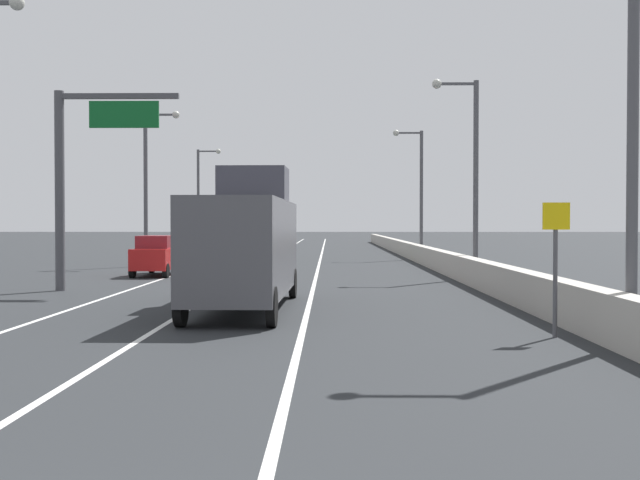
% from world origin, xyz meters
% --- Properties ---
extents(ground_plane, '(320.00, 320.00, 0.00)m').
position_xyz_m(ground_plane, '(0.00, 64.00, 0.00)').
color(ground_plane, '#26282B').
extents(lane_stripe_left, '(0.16, 130.00, 0.00)m').
position_xyz_m(lane_stripe_left, '(-5.50, 55.00, 0.00)').
color(lane_stripe_left, silver).
rests_on(lane_stripe_left, ground_plane).
extents(lane_stripe_center, '(0.16, 130.00, 0.00)m').
position_xyz_m(lane_stripe_center, '(-2.00, 55.00, 0.00)').
color(lane_stripe_center, silver).
rests_on(lane_stripe_center, ground_plane).
extents(lane_stripe_right, '(0.16, 130.00, 0.00)m').
position_xyz_m(lane_stripe_right, '(1.50, 55.00, 0.00)').
color(lane_stripe_right, silver).
rests_on(lane_stripe_right, ground_plane).
extents(jersey_barrier_right, '(0.60, 120.00, 1.10)m').
position_xyz_m(jersey_barrier_right, '(8.05, 40.00, 0.55)').
color(jersey_barrier_right, '#B2ADA3').
rests_on(jersey_barrier_right, ground_plane).
extents(overhead_sign_gantry, '(4.68, 0.36, 7.50)m').
position_xyz_m(overhead_sign_gantry, '(-7.26, 24.62, 4.73)').
color(overhead_sign_gantry, '#47474C').
rests_on(overhead_sign_gantry, ground_plane).
extents(speed_advisory_sign, '(0.60, 0.11, 3.00)m').
position_xyz_m(speed_advisory_sign, '(7.15, 12.92, 1.76)').
color(speed_advisory_sign, '#4C4C51').
rests_on(speed_advisory_sign, ground_plane).
extents(lamp_post_right_near, '(2.14, 0.44, 9.13)m').
position_xyz_m(lamp_post_right_near, '(8.22, 12.08, 5.30)').
color(lamp_post_right_near, '#4C4C51').
rests_on(lamp_post_right_near, ground_plane).
extents(lamp_post_right_second, '(2.14, 0.44, 9.13)m').
position_xyz_m(lamp_post_right_second, '(8.57, 31.20, 5.30)').
color(lamp_post_right_second, '#4C4C51').
rests_on(lamp_post_right_second, ground_plane).
extents(lamp_post_right_third, '(2.14, 0.44, 9.13)m').
position_xyz_m(lamp_post_right_third, '(8.36, 50.32, 5.30)').
color(lamp_post_right_third, '#4C4C51').
rests_on(lamp_post_right_third, ground_plane).
extents(lamp_post_left_mid, '(2.14, 0.44, 9.13)m').
position_xyz_m(lamp_post_left_mid, '(-8.40, 41.03, 5.30)').
color(lamp_post_left_mid, '#4C4C51').
rests_on(lamp_post_left_mid, ground_plane).
extents(lamp_post_left_far, '(2.14, 0.44, 9.13)m').
position_xyz_m(lamp_post_left_far, '(-9.21, 63.97, 5.30)').
color(lamp_post_left_far, '#4C4C51').
rests_on(lamp_post_left_far, ground_plane).
extents(car_green_0, '(1.85, 4.39, 2.02)m').
position_xyz_m(car_green_0, '(-3.25, 46.68, 1.00)').
color(car_green_0, '#196033').
rests_on(car_green_0, ground_plane).
extents(car_red_1, '(1.84, 4.62, 1.94)m').
position_xyz_m(car_red_1, '(-6.21, 33.17, 0.97)').
color(car_red_1, red).
rests_on(car_red_1, ground_plane).
extents(car_gray_2, '(1.90, 4.68, 1.92)m').
position_xyz_m(car_gray_2, '(-6.45, 61.99, 0.96)').
color(car_gray_2, slate).
rests_on(car_gray_2, ground_plane).
extents(car_silver_3, '(1.87, 4.15, 1.91)m').
position_xyz_m(car_silver_3, '(-6.78, 44.13, 0.95)').
color(car_silver_3, '#B7B7BC').
rests_on(car_silver_3, ground_plane).
extents(car_yellow_4, '(1.81, 4.62, 2.05)m').
position_xyz_m(car_yellow_4, '(-6.52, 51.87, 1.02)').
color(car_yellow_4, gold).
rests_on(car_yellow_4, ground_plane).
extents(box_truck, '(2.64, 8.89, 4.31)m').
position_xyz_m(box_truck, '(-0.31, 18.38, 1.97)').
color(box_truck, '#4C4C51').
rests_on(box_truck, ground_plane).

